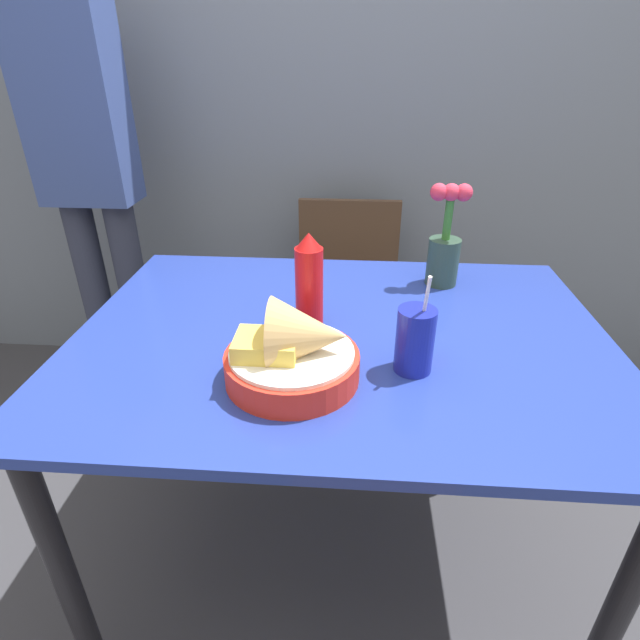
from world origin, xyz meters
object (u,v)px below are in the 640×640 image
(drink_cup, at_px, (415,342))
(flower_vase, at_px, (445,246))
(person_standing, at_px, (84,152))
(food_basket, at_px, (297,353))
(chair_far_window, at_px, (346,289))
(ketchup_bottle, at_px, (309,281))

(drink_cup, height_order, flower_vase, flower_vase)
(flower_vase, xyz_separation_m, person_standing, (-1.19, 0.45, 0.15))
(food_basket, xyz_separation_m, person_standing, (-0.85, 0.93, 0.20))
(food_basket, relative_size, person_standing, 0.15)
(food_basket, bearing_deg, chair_far_window, 85.76)
(food_basket, height_order, drink_cup, drink_cup)
(chair_far_window, bearing_deg, flower_vase, -63.24)
(person_standing, bearing_deg, flower_vase, -20.59)
(food_basket, xyz_separation_m, ketchup_bottle, (0.00, 0.23, 0.05))
(chair_far_window, distance_m, flower_vase, 0.71)
(ketchup_bottle, height_order, drink_cup, ketchup_bottle)
(person_standing, bearing_deg, chair_far_window, 5.33)
(ketchup_bottle, bearing_deg, drink_cup, -38.52)
(chair_far_window, xyz_separation_m, ketchup_bottle, (-0.07, -0.79, 0.38))
(chair_far_window, distance_m, ketchup_bottle, 0.88)
(ketchup_bottle, height_order, flower_vase, flower_vase)
(chair_far_window, relative_size, flower_vase, 3.02)
(food_basket, distance_m, drink_cup, 0.23)
(chair_far_window, height_order, food_basket, food_basket)
(ketchup_bottle, xyz_separation_m, person_standing, (-0.85, 0.70, 0.15))
(chair_far_window, relative_size, drink_cup, 3.81)
(drink_cup, relative_size, flower_vase, 0.79)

